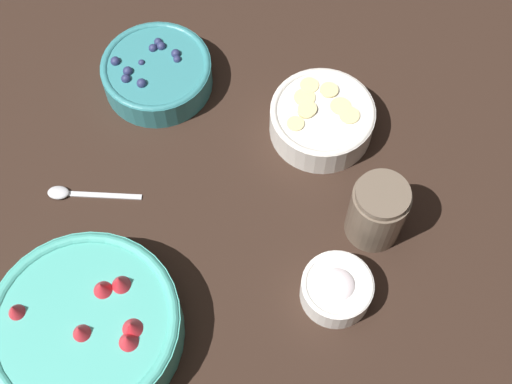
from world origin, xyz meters
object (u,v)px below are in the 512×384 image
Objects in this scene: bowl_bananas at (322,118)px; bowl_strawberries at (87,327)px; bowl_blueberries at (157,72)px; bowl_cream at (337,288)px; jar_chocolate at (377,212)px.

bowl_strawberries is at bearing -12.01° from bowl_bananas.
bowl_blueberries reaches higher than bowl_cream.
bowl_blueberries and bowl_bananas have the same top height.
bowl_strawberries is 0.42m from bowl_blueberries.
bowl_blueberries is at bearing -156.30° from bowl_strawberries.
bowl_blueberries is at bearing -95.84° from jar_chocolate.
jar_chocolate reaches higher than bowl_strawberries.
bowl_strawberries is 0.42m from jar_chocolate.
jar_chocolate reaches higher than bowl_blueberries.
bowl_blueberries is 0.44m from bowl_cream.
jar_chocolate reaches higher than bowl_bananas.
bowl_cream is 0.12m from jar_chocolate.
bowl_strawberries is 1.44× the size of bowl_blueberries.
bowl_strawberries is 0.33m from bowl_cream.
bowl_cream is at bearing 132.21° from bowl_strawberries.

